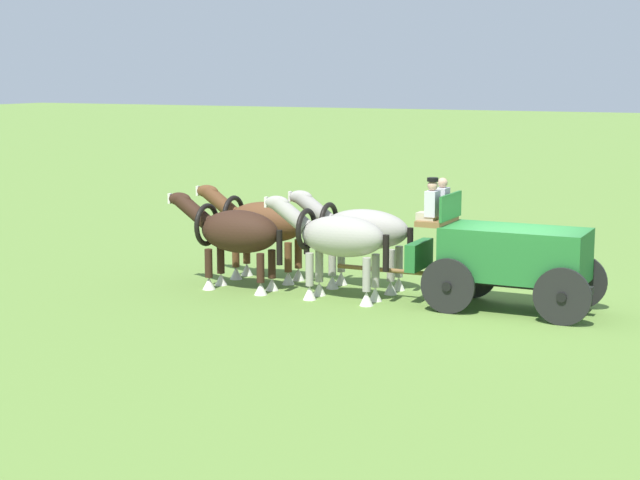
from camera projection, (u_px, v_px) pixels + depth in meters
The scene contains 6 objects.
ground_plane at pixel (513, 311), 21.88m from camera, with size 220.00×220.00×0.00m, color olive.
show_wagon at pixel (508, 254), 21.75m from camera, with size 5.89×1.90×2.79m.
draft_horse_rear_near at pixel (337, 239), 22.71m from camera, with size 3.03×0.96×2.25m.
draft_horse_rear_off at pixel (360, 231), 23.87m from camera, with size 3.16×0.96×2.24m.
draft_horse_lead_near at pixel (235, 233), 23.82m from camera, with size 3.03×1.03×2.20m.
draft_horse_lead_off at pixel (262, 224), 24.98m from camera, with size 3.12×1.02×2.25m.
Camera 1 is at (-5.86, 20.94, 5.02)m, focal length 57.97 mm.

